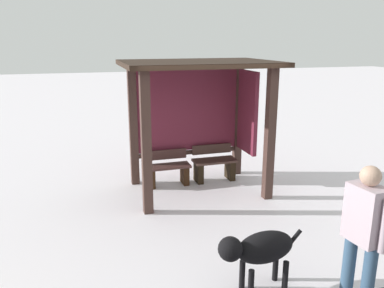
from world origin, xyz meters
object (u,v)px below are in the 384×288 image
at_px(bus_shelter, 200,96).
at_px(dog, 259,249).
at_px(bench_center_inside, 214,165).
at_px(bench_left_inside, 168,170).
at_px(person_walking, 364,228).

height_order(bus_shelter, dog, bus_shelter).
relative_size(bench_center_inside, dog, 0.82).
relative_size(bench_left_inside, dog, 0.82).
bearing_deg(bench_center_inside, bench_left_inside, 179.94).
xyz_separation_m(bench_left_inside, person_walking, (1.16, -4.25, 0.64)).
bearing_deg(bus_shelter, person_walking, -82.20).
height_order(person_walking, dog, person_walking).
bearing_deg(bench_left_inside, bench_center_inside, -0.06).
xyz_separation_m(person_walking, dog, (-0.94, 0.55, -0.41)).
distance_m(bench_left_inside, bench_center_inside, 1.00).
height_order(bench_center_inside, dog, dog).
relative_size(person_walking, dog, 1.49).
relative_size(bus_shelter, bench_center_inside, 3.07).
bearing_deg(bench_left_inside, dog, -86.56).
bearing_deg(dog, bench_left_inside, 93.44).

